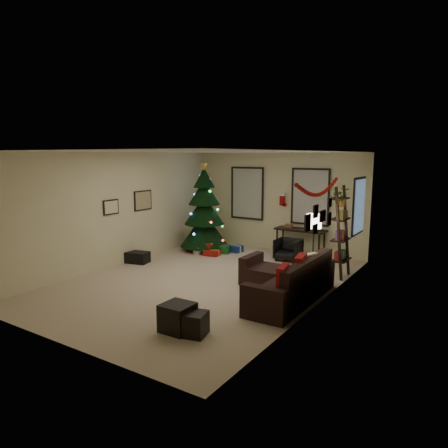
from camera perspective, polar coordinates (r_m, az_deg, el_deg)
The scene contains 29 objects.
floor at distance 8.85m, azimuth -2.67°, elevation -7.85°, with size 7.00×7.00×0.00m, color beige.
ceiling at distance 8.45m, azimuth -2.82°, elevation 9.91°, with size 7.00×7.00×0.00m, color white.
wall_back at distance 11.55m, azimuth 7.41°, elevation 3.02°, with size 5.00×5.00×0.00m, color beige.
wall_front at distance 6.10m, azimuth -22.25°, elevation -3.40°, with size 5.00×5.00×0.00m, color beige.
wall_left at distance 10.19m, azimuth -14.27°, elevation 1.95°, with size 7.00×7.00×0.00m, color beige.
wall_right at distance 7.40m, azimuth 13.22°, elevation -0.77°, with size 7.00×7.00×0.00m, color beige.
window_back_left at distance 11.94m, azimuth 3.24°, elevation 4.25°, with size 1.05×0.06×1.50m.
window_back_right at distance 11.13m, azimuth 11.79°, elevation 3.69°, with size 1.05×0.06×1.50m.
window_right_wall at distance 9.80m, azimuth 18.14°, elevation 2.36°, with size 0.06×0.90×1.30m.
christmas_tree at distance 11.46m, azimuth -2.72°, elevation 1.45°, with size 1.35×1.35×2.50m.
presents at distance 11.36m, azimuth -2.01°, elevation -3.34°, with size 1.50×1.01×0.30m.
sofa at distance 7.92m, azimuth 8.72°, elevation -8.03°, with size 1.68×2.46×0.82m.
pillow_red_a at distance 6.85m, azimuth 8.10°, elevation -7.55°, with size 0.12×0.46×0.46m, color maroon.
pillow_red_b at distance 7.49m, azimuth 10.46°, elevation -6.12°, with size 0.13×0.50×0.50m, color maroon.
pillow_cream at distance 7.80m, azimuth 11.43°, elevation -5.60°, with size 0.12×0.43×0.43m, color beige.
ottoman_near at distance 6.45m, azimuth -6.39°, elevation -12.65°, with size 0.45×0.45×0.43m, color black.
ottoman_far at distance 6.30m, azimuth -4.19°, elevation -13.53°, with size 0.37×0.37×0.35m, color black.
desk at distance 11.08m, azimuth 10.47°, elevation -1.09°, with size 1.33×0.47×0.72m.
desk_chair at distance 10.58m, azimuth 8.83°, elevation -3.48°, with size 0.55×0.51×0.56m, color black.
bookshelf at distance 9.27m, azimuth 15.87°, elevation -1.27°, with size 0.30×0.58×1.99m.
potted_plant at distance 9.01m, azimuth 15.83°, elevation 3.95°, with size 0.47×0.40×0.52m, color #4C4C4C.
floor_lamp at distance 8.64m, azimuth 12.26°, elevation -0.23°, with size 0.31×0.31×1.45m.
art_map at distance 10.72m, azimuth -11.10°, elevation 3.20°, with size 0.04×0.60×0.50m.
art_abstract at distance 9.99m, azimuth -15.30°, elevation 2.26°, with size 0.04×0.45×0.35m.
gallery at distance 7.30m, azimuth 12.95°, elevation 0.87°, with size 0.03×1.25×0.54m.
garland at distance 7.25m, azimuth 12.87°, elevation 4.90°, with size 0.08×1.90×0.30m, color #A5140C, non-canonical shape.
stocking_left at distance 11.68m, azimuth 6.97°, elevation 3.58°, with size 0.20×0.05×0.36m.
stocking_right at distance 11.37m, azimuth 8.05°, elevation 3.40°, with size 0.20×0.05×0.36m.
storage_bin at distance 10.49m, azimuth -11.83°, elevation -4.50°, with size 0.55×0.36×0.27m, color black.
Camera 1 is at (4.92, -6.87, 2.63)m, focal length 33.23 mm.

